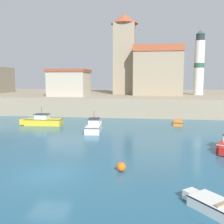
{
  "coord_description": "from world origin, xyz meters",
  "views": [
    {
      "loc": [
        6.18,
        -15.55,
        6.05
      ],
      "look_at": [
        1.79,
        16.84,
        2.0
      ],
      "focal_mm": 42.0,
      "sensor_mm": 36.0,
      "label": 1
    }
  ],
  "objects_px": {
    "motorboat_yellow_1": "(42,121)",
    "church": "(151,68)",
    "mooring_buoy": "(121,167)",
    "lighthouse": "(199,64)",
    "motorboat_white_5": "(94,126)",
    "dinghy_orange_2": "(178,122)",
    "dinghy_white_6": "(221,208)",
    "harbor_shed_near_wharf": "(69,83)"
  },
  "relations": [
    {
      "from": "motorboat_yellow_1",
      "to": "church",
      "type": "distance_m",
      "value": 28.34
    },
    {
      "from": "mooring_buoy",
      "to": "lighthouse",
      "type": "height_order",
      "value": "lighthouse"
    },
    {
      "from": "mooring_buoy",
      "to": "motorboat_white_5",
      "type": "bearing_deg",
      "value": 108.83
    },
    {
      "from": "mooring_buoy",
      "to": "dinghy_orange_2",
      "type": "bearing_deg",
      "value": 73.33
    },
    {
      "from": "mooring_buoy",
      "to": "church",
      "type": "height_order",
      "value": "church"
    },
    {
      "from": "motorboat_yellow_1",
      "to": "mooring_buoy",
      "type": "xyz_separation_m",
      "value": [
        12.22,
        -16.27,
        -0.26
      ]
    },
    {
      "from": "motorboat_white_5",
      "to": "mooring_buoy",
      "type": "bearing_deg",
      "value": -71.17
    },
    {
      "from": "dinghy_white_6",
      "to": "lighthouse",
      "type": "xyz_separation_m",
      "value": [
        6.44,
        41.31,
        8.77
      ]
    },
    {
      "from": "mooring_buoy",
      "to": "lighthouse",
      "type": "xyz_separation_m",
      "value": [
        11.45,
        36.33,
        8.75
      ]
    },
    {
      "from": "motorboat_white_5",
      "to": "harbor_shed_near_wharf",
      "type": "bearing_deg",
      "value": 115.87
    },
    {
      "from": "motorboat_yellow_1",
      "to": "church",
      "type": "xyz_separation_m",
      "value": [
        14.47,
        23.05,
        7.88
      ]
    },
    {
      "from": "dinghy_white_6",
      "to": "church",
      "type": "distance_m",
      "value": 45.13
    },
    {
      "from": "harbor_shed_near_wharf",
      "to": "motorboat_yellow_1",
      "type": "bearing_deg",
      "value": -88.61
    },
    {
      "from": "motorboat_white_5",
      "to": "mooring_buoy",
      "type": "distance_m",
      "value": 14.34
    },
    {
      "from": "dinghy_orange_2",
      "to": "harbor_shed_near_wharf",
      "type": "xyz_separation_m",
      "value": [
        -18.42,
        10.26,
        5.25
      ]
    },
    {
      "from": "church",
      "to": "lighthouse",
      "type": "distance_m",
      "value": 9.69
    },
    {
      "from": "motorboat_white_5",
      "to": "church",
      "type": "xyz_separation_m",
      "value": [
        6.89,
        25.75,
        7.92
      ]
    },
    {
      "from": "harbor_shed_near_wharf",
      "to": "motorboat_white_5",
      "type": "bearing_deg",
      "value": -64.13
    },
    {
      "from": "motorboat_yellow_1",
      "to": "dinghy_orange_2",
      "type": "xyz_separation_m",
      "value": [
        18.09,
        3.37,
        -0.31
      ]
    },
    {
      "from": "motorboat_yellow_1",
      "to": "dinghy_white_6",
      "type": "distance_m",
      "value": 27.36
    },
    {
      "from": "mooring_buoy",
      "to": "church",
      "type": "bearing_deg",
      "value": 86.71
    },
    {
      "from": "motorboat_white_5",
      "to": "lighthouse",
      "type": "relative_size",
      "value": 0.49
    },
    {
      "from": "dinghy_orange_2",
      "to": "dinghy_white_6",
      "type": "height_order",
      "value": "dinghy_white_6"
    },
    {
      "from": "church",
      "to": "harbor_shed_near_wharf",
      "type": "relative_size",
      "value": 2.41
    },
    {
      "from": "motorboat_white_5",
      "to": "lighthouse",
      "type": "distance_m",
      "value": 29.15
    },
    {
      "from": "mooring_buoy",
      "to": "church",
      "type": "distance_m",
      "value": 40.22
    },
    {
      "from": "dinghy_orange_2",
      "to": "motorboat_yellow_1",
      "type": "bearing_deg",
      "value": -169.46
    },
    {
      "from": "church",
      "to": "harbor_shed_near_wharf",
      "type": "bearing_deg",
      "value": -147.53
    },
    {
      "from": "motorboat_yellow_1",
      "to": "dinghy_orange_2",
      "type": "height_order",
      "value": "motorboat_yellow_1"
    },
    {
      "from": "dinghy_orange_2",
      "to": "motorboat_white_5",
      "type": "relative_size",
      "value": 0.71
    },
    {
      "from": "motorboat_yellow_1",
      "to": "harbor_shed_near_wharf",
      "type": "height_order",
      "value": "harbor_shed_near_wharf"
    },
    {
      "from": "dinghy_white_6",
      "to": "motorboat_white_5",
      "type": "bearing_deg",
      "value": 117.46
    },
    {
      "from": "motorboat_yellow_1",
      "to": "motorboat_white_5",
      "type": "bearing_deg",
      "value": -19.59
    },
    {
      "from": "dinghy_orange_2",
      "to": "mooring_buoy",
      "type": "bearing_deg",
      "value": -106.67
    },
    {
      "from": "church",
      "to": "lighthouse",
      "type": "bearing_deg",
      "value": -18.0
    },
    {
      "from": "harbor_shed_near_wharf",
      "to": "church",
      "type": "bearing_deg",
      "value": 32.47
    },
    {
      "from": "dinghy_white_6",
      "to": "lighthouse",
      "type": "relative_size",
      "value": 0.29
    },
    {
      "from": "dinghy_orange_2",
      "to": "harbor_shed_near_wharf",
      "type": "bearing_deg",
      "value": 150.88
    },
    {
      "from": "dinghy_orange_2",
      "to": "church",
      "type": "distance_m",
      "value": 21.62
    },
    {
      "from": "mooring_buoy",
      "to": "church",
      "type": "xyz_separation_m",
      "value": [
        2.26,
        39.32,
        8.14
      ]
    },
    {
      "from": "motorboat_white_5",
      "to": "harbor_shed_near_wharf",
      "type": "relative_size",
      "value": 0.86
    },
    {
      "from": "lighthouse",
      "to": "dinghy_white_6",
      "type": "bearing_deg",
      "value": -98.86
    }
  ]
}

